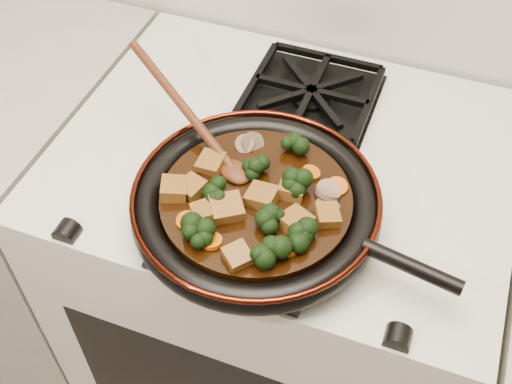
% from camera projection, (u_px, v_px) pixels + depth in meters
% --- Properties ---
extents(stove, '(0.76, 0.60, 0.90)m').
position_uv_depth(stove, '(279.00, 296.00, 1.41)').
color(stove, beige).
rests_on(stove, ground).
extents(burner_grate_front, '(0.23, 0.23, 0.03)m').
position_uv_depth(burner_grate_front, '(257.00, 206.00, 0.98)').
color(burner_grate_front, black).
rests_on(burner_grate_front, stove).
extents(burner_grate_back, '(0.23, 0.23, 0.03)m').
position_uv_depth(burner_grate_back, '(311.00, 95.00, 1.15)').
color(burner_grate_back, black).
rests_on(burner_grate_back, stove).
extents(skillet, '(0.49, 0.37, 0.05)m').
position_uv_depth(skillet, '(257.00, 204.00, 0.94)').
color(skillet, black).
rests_on(skillet, burner_grate_front).
extents(braising_sauce, '(0.28, 0.28, 0.02)m').
position_uv_depth(braising_sauce, '(256.00, 201.00, 0.94)').
color(braising_sauce, black).
rests_on(braising_sauce, skillet).
extents(tofu_cube_0, '(0.05, 0.05, 0.03)m').
position_uv_depth(tofu_cube_0, '(174.00, 189.00, 0.93)').
color(tofu_cube_0, brown).
rests_on(tofu_cube_0, braising_sauce).
extents(tofu_cube_1, '(0.05, 0.05, 0.03)m').
position_uv_depth(tofu_cube_1, '(192.00, 188.00, 0.93)').
color(tofu_cube_1, brown).
rests_on(tofu_cube_1, braising_sauce).
extents(tofu_cube_2, '(0.04, 0.04, 0.03)m').
position_uv_depth(tofu_cube_2, '(292.00, 189.00, 0.93)').
color(tofu_cube_2, brown).
rests_on(tofu_cube_2, braising_sauce).
extents(tofu_cube_3, '(0.05, 0.05, 0.02)m').
position_uv_depth(tofu_cube_3, '(238.00, 256.00, 0.85)').
color(tofu_cube_3, brown).
rests_on(tofu_cube_3, braising_sauce).
extents(tofu_cube_4, '(0.04, 0.04, 0.03)m').
position_uv_depth(tofu_cube_4, '(211.00, 164.00, 0.97)').
color(tofu_cube_4, brown).
rests_on(tofu_cube_4, braising_sauce).
extents(tofu_cube_5, '(0.05, 0.05, 0.02)m').
position_uv_depth(tofu_cube_5, '(327.00, 216.00, 0.90)').
color(tofu_cube_5, brown).
rests_on(tofu_cube_5, braising_sauce).
extents(tofu_cube_6, '(0.06, 0.06, 0.03)m').
position_uv_depth(tofu_cube_6, '(227.00, 209.00, 0.91)').
color(tofu_cube_6, brown).
rests_on(tofu_cube_6, braising_sauce).
extents(tofu_cube_7, '(0.05, 0.06, 0.03)m').
position_uv_depth(tofu_cube_7, '(296.00, 222.00, 0.89)').
color(tofu_cube_7, brown).
rests_on(tofu_cube_7, braising_sauce).
extents(tofu_cube_8, '(0.05, 0.04, 0.03)m').
position_uv_depth(tofu_cube_8, '(262.00, 197.00, 0.92)').
color(tofu_cube_8, brown).
rests_on(tofu_cube_8, braising_sauce).
extents(tofu_cube_9, '(0.05, 0.05, 0.03)m').
position_uv_depth(tofu_cube_9, '(206.00, 212.00, 0.90)').
color(tofu_cube_9, brown).
rests_on(tofu_cube_9, braising_sauce).
extents(broccoli_floret_0, '(0.09, 0.08, 0.07)m').
position_uv_depth(broccoli_floret_0, '(267.00, 220.00, 0.89)').
color(broccoli_floret_0, black).
rests_on(broccoli_floret_0, braising_sauce).
extents(broccoli_floret_1, '(0.07, 0.08, 0.07)m').
position_uv_depth(broccoli_floret_1, '(270.00, 256.00, 0.85)').
color(broccoli_floret_1, black).
rests_on(broccoli_floret_1, braising_sauce).
extents(broccoli_floret_2, '(0.09, 0.08, 0.07)m').
position_uv_depth(broccoli_floret_2, '(295.00, 236.00, 0.87)').
color(broccoli_floret_2, black).
rests_on(broccoli_floret_2, braising_sauce).
extents(broccoli_floret_3, '(0.07, 0.08, 0.07)m').
position_uv_depth(broccoli_floret_3, '(294.00, 143.00, 0.99)').
color(broccoli_floret_3, black).
rests_on(broccoli_floret_3, braising_sauce).
extents(broccoli_floret_4, '(0.07, 0.07, 0.07)m').
position_uv_depth(broccoli_floret_4, '(253.00, 172.00, 0.95)').
color(broccoli_floret_4, black).
rests_on(broccoli_floret_4, braising_sauce).
extents(broccoli_floret_5, '(0.09, 0.09, 0.07)m').
position_uv_depth(broccoli_floret_5, '(195.00, 236.00, 0.87)').
color(broccoli_floret_5, black).
rests_on(broccoli_floret_5, braising_sauce).
extents(broccoli_floret_6, '(0.08, 0.09, 0.07)m').
position_uv_depth(broccoli_floret_6, '(294.00, 188.00, 0.93)').
color(broccoli_floret_6, black).
rests_on(broccoli_floret_6, braising_sauce).
extents(broccoli_floret_7, '(0.07, 0.07, 0.06)m').
position_uv_depth(broccoli_floret_7, '(221.00, 196.00, 0.92)').
color(broccoli_floret_7, black).
rests_on(broccoli_floret_7, braising_sauce).
extents(carrot_coin_0, '(0.03, 0.03, 0.02)m').
position_uv_depth(carrot_coin_0, '(337.00, 187.00, 0.94)').
color(carrot_coin_0, '#C75105').
rests_on(carrot_coin_0, braising_sauce).
extents(carrot_coin_1, '(0.03, 0.03, 0.01)m').
position_uv_depth(carrot_coin_1, '(288.00, 247.00, 0.87)').
color(carrot_coin_1, '#C75105').
rests_on(carrot_coin_1, braising_sauce).
extents(carrot_coin_2, '(0.03, 0.03, 0.02)m').
position_uv_depth(carrot_coin_2, '(186.00, 221.00, 0.90)').
color(carrot_coin_2, '#C75105').
rests_on(carrot_coin_2, braising_sauce).
extents(carrot_coin_3, '(0.03, 0.03, 0.02)m').
position_uv_depth(carrot_coin_3, '(311.00, 173.00, 0.96)').
color(carrot_coin_3, '#C75105').
rests_on(carrot_coin_3, braising_sauce).
extents(carrot_coin_4, '(0.03, 0.03, 0.01)m').
position_uv_depth(carrot_coin_4, '(211.00, 241.00, 0.87)').
color(carrot_coin_4, '#C75105').
rests_on(carrot_coin_4, braising_sauce).
extents(mushroom_slice_0, '(0.03, 0.03, 0.02)m').
position_uv_depth(mushroom_slice_0, '(245.00, 144.00, 0.99)').
color(mushroom_slice_0, brown).
rests_on(mushroom_slice_0, braising_sauce).
extents(mushroom_slice_1, '(0.04, 0.05, 0.03)m').
position_uv_depth(mushroom_slice_1, '(253.00, 143.00, 1.00)').
color(mushroom_slice_1, brown).
rests_on(mushroom_slice_1, braising_sauce).
extents(mushroom_slice_2, '(0.04, 0.04, 0.02)m').
position_uv_depth(mushroom_slice_2, '(328.00, 206.00, 0.91)').
color(mushroom_slice_2, brown).
rests_on(mushroom_slice_2, braising_sauce).
extents(mushroom_slice_3, '(0.05, 0.05, 0.02)m').
position_uv_depth(mushroom_slice_3, '(328.00, 191.00, 0.93)').
color(mushroom_slice_3, brown).
rests_on(mushroom_slice_3, braising_sauce).
extents(mushroom_slice_4, '(0.05, 0.05, 0.02)m').
position_uv_depth(mushroom_slice_4, '(328.00, 193.00, 0.93)').
color(mushroom_slice_4, brown).
rests_on(mushroom_slice_4, braising_sauce).
extents(wooden_spoon, '(0.16, 0.11, 0.29)m').
position_uv_depth(wooden_spoon, '(202.00, 130.00, 0.99)').
color(wooden_spoon, '#4D2210').
rests_on(wooden_spoon, braising_sauce).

